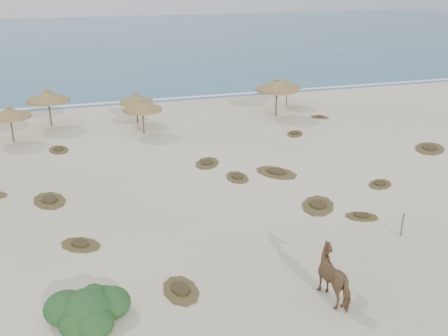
{
  "coord_description": "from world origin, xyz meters",
  "views": [
    {
      "loc": [
        -8.73,
        -19.05,
        10.87
      ],
      "look_at": [
        -1.3,
        5.0,
        1.04
      ],
      "focal_mm": 40.0,
      "sensor_mm": 36.0,
      "label": 1
    }
  ],
  "objects_px": {
    "palapa_1": "(9,113)",
    "horse": "(337,277)",
    "palapa_0": "(48,97)",
    "bush": "(88,310)"
  },
  "relations": [
    {
      "from": "palapa_1",
      "to": "horse",
      "type": "bearing_deg",
      "value": -61.02
    },
    {
      "from": "palapa_1",
      "to": "palapa_0",
      "type": "bearing_deg",
      "value": 52.09
    },
    {
      "from": "palapa_1",
      "to": "horse",
      "type": "xyz_separation_m",
      "value": [
        12.46,
        -22.49,
        -1.15
      ]
    },
    {
      "from": "horse",
      "to": "bush",
      "type": "relative_size",
      "value": 0.74
    },
    {
      "from": "bush",
      "to": "palapa_0",
      "type": "bearing_deg",
      "value": 93.52
    },
    {
      "from": "horse",
      "to": "bush",
      "type": "xyz_separation_m",
      "value": [
        -8.51,
        1.33,
        -0.48
      ]
    },
    {
      "from": "palapa_0",
      "to": "horse",
      "type": "xyz_separation_m",
      "value": [
        10.0,
        -25.65,
        -1.42
      ]
    },
    {
      "from": "horse",
      "to": "bush",
      "type": "height_order",
      "value": "horse"
    },
    {
      "from": "horse",
      "to": "palapa_1",
      "type": "bearing_deg",
      "value": -67.65
    },
    {
      "from": "palapa_0",
      "to": "bush",
      "type": "height_order",
      "value": "palapa_0"
    }
  ]
}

